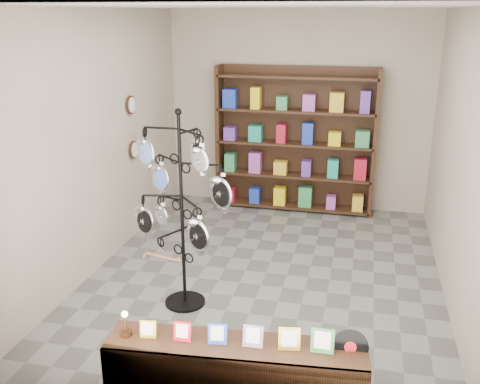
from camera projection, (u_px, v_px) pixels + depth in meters
The scene contains 6 objects.
ground at pixel (266, 273), 6.36m from camera, with size 5.00×5.00×0.00m, color slate.
room_envelope at pixel (269, 119), 5.77m from camera, with size 5.00×5.00×5.00m.
display_tree at pixel (181, 196), 5.32m from camera, with size 1.12×1.10×2.08m.
front_shelf at pixel (235, 371), 4.22m from camera, with size 2.06×0.60×0.72m.
back_shelving at pixel (295, 145), 8.15m from camera, with size 2.42×0.36×2.20m.
wall_clocks at pixel (132, 128), 7.05m from camera, with size 0.03×0.24×0.84m.
Camera 1 is at (1.02, -5.64, 2.94)m, focal length 40.00 mm.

